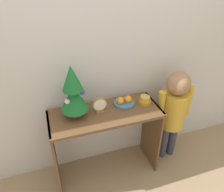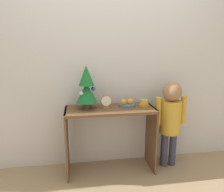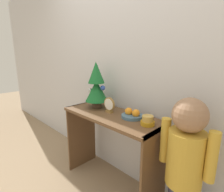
{
  "view_description": "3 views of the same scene",
  "coord_description": "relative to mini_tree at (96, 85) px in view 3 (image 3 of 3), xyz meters",
  "views": [
    {
      "loc": [
        -0.45,
        -1.33,
        2.01
      ],
      "look_at": [
        0.06,
        0.2,
        0.98
      ],
      "focal_mm": 35.0,
      "sensor_mm": 36.0,
      "label": 1
    },
    {
      "loc": [
        -0.36,
        -2.19,
        1.52
      ],
      "look_at": [
        0.02,
        0.23,
        0.94
      ],
      "focal_mm": 35.0,
      "sensor_mm": 36.0,
      "label": 2
    },
    {
      "loc": [
        1.16,
        -0.93,
        1.36
      ],
      "look_at": [
        -0.01,
        0.24,
        0.97
      ],
      "focal_mm": 28.0,
      "sensor_mm": 36.0,
      "label": 3
    }
  ],
  "objects": [
    {
      "name": "back_wall",
      "position": [
        0.27,
        0.22,
        0.2
      ],
      "size": [
        7.0,
        0.05,
        2.5
      ],
      "primitive_type": "cube",
      "color": "silver",
      "rests_on": "ground_plane"
    },
    {
      "name": "console_table",
      "position": [
        0.27,
        -0.04,
        -0.45
      ],
      "size": [
        1.04,
        0.43,
        0.8
      ],
      "color": "brown",
      "rests_on": "ground_plane"
    },
    {
      "name": "mini_tree",
      "position": [
        0.0,
        0.0,
        0.0
      ],
      "size": [
        0.24,
        0.24,
        0.5
      ],
      "color": "#4C3828",
      "rests_on": "console_table"
    },
    {
      "name": "fruit_bowl",
      "position": [
        0.48,
        0.02,
        -0.22
      ],
      "size": [
        0.2,
        0.2,
        0.09
      ],
      "color": "#476B84",
      "rests_on": "console_table"
    },
    {
      "name": "singing_bowl",
      "position": [
        0.67,
        -0.02,
        -0.21
      ],
      "size": [
        0.12,
        0.12,
        0.08
      ],
      "color": "#B78419",
      "rests_on": "console_table"
    },
    {
      "name": "desk_clock",
      "position": [
        0.22,
        -0.02,
        -0.17
      ],
      "size": [
        0.14,
        0.04,
        0.16
      ],
      "color": "olive",
      "rests_on": "console_table"
    },
    {
      "name": "child_figure",
      "position": [
        1.01,
        -0.04,
        -0.36
      ],
      "size": [
        0.39,
        0.25,
        1.09
      ],
      "color": "#38384C",
      "rests_on": "ground_plane"
    }
  ]
}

